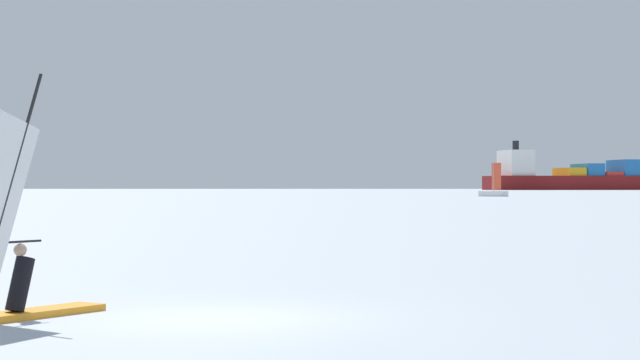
% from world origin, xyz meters
% --- Properties ---
extents(ground_plane, '(4000.00, 4000.00, 0.00)m').
position_xyz_m(ground_plane, '(0.00, 0.00, 0.00)').
color(ground_plane, '#9EA8B2').
extents(windsurfer, '(2.30, 3.56, 4.32)m').
position_xyz_m(windsurfer, '(-3.53, -0.52, 1.00)').
color(windsurfer, orange).
rests_on(windsurfer, ground_plane).
extents(cargo_ship, '(143.53, 64.37, 30.92)m').
position_xyz_m(cargo_ship, '(133.49, 681.18, 7.49)').
color(cargo_ship, maroon).
rests_on(cargo_ship, ground_plane).
extents(distant_headland, '(1215.91, 781.81, 53.32)m').
position_xyz_m(distant_headland, '(138.99, 1348.85, 26.66)').
color(distant_headland, '#756B56').
rests_on(distant_headland, ground_plane).
extents(small_sailboat, '(6.41, 5.67, 8.41)m').
position_xyz_m(small_sailboat, '(26.86, 224.19, 0.89)').
color(small_sailboat, white).
rests_on(small_sailboat, ground_plane).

